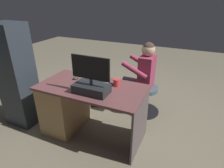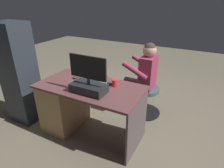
{
  "view_description": "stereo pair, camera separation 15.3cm",
  "coord_description": "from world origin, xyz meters",
  "views": [
    {
      "loc": [
        -1.12,
        2.27,
        1.79
      ],
      "look_at": [
        -0.09,
        -0.01,
        0.61
      ],
      "focal_mm": 30.23,
      "sensor_mm": 36.0,
      "label": 1
    },
    {
      "loc": [
        -1.26,
        2.2,
        1.79
      ],
      "look_at": [
        -0.09,
        -0.01,
        0.61
      ],
      "focal_mm": 30.23,
      "sensor_mm": 36.0,
      "label": 2
    }
  ],
  "objects": [
    {
      "name": "teddy_bear",
      "position": [
        0.41,
        -0.4,
        0.6
      ],
      "size": [
        0.21,
        0.21,
        0.3
      ],
      "color": "#CBB383",
      "rests_on": "office_chair_teddy"
    },
    {
      "name": "notebook_binder",
      "position": [
        -0.09,
        0.45,
        0.76
      ],
      "size": [
        0.26,
        0.33,
        0.02
      ],
      "primitive_type": "cube",
      "rotation": [
        0.0,
        0.0,
        0.13
      ],
      "color": "beige",
      "rests_on": "desk"
    },
    {
      "name": "office_chair_teddy",
      "position": [
        0.41,
        -0.39,
        0.28
      ],
      "size": [
        0.45,
        0.45,
        0.46
      ],
      "color": "black",
      "rests_on": "ground_plane"
    },
    {
      "name": "tv_remote",
      "position": [
        0.19,
        0.52,
        0.76
      ],
      "size": [
        0.07,
        0.16,
        0.02
      ],
      "primitive_type": "cube",
      "rotation": [
        0.0,
        0.0,
        0.19
      ],
      "color": "black",
      "rests_on": "desk"
    },
    {
      "name": "equipment_rack",
      "position": [
        1.13,
        0.59,
        0.74
      ],
      "size": [
        0.44,
        0.36,
        1.48
      ],
      "primitive_type": "cube",
      "color": "#262D35",
      "rests_on": "ground_plane"
    },
    {
      "name": "cup",
      "position": [
        -0.28,
        0.28,
        0.79
      ],
      "size": [
        0.08,
        0.08,
        0.09
      ],
      "primitive_type": "cylinder",
      "color": "red",
      "rests_on": "desk"
    },
    {
      "name": "person",
      "position": [
        -0.4,
        -0.41,
        0.7
      ],
      "size": [
        0.56,
        0.48,
        1.18
      ],
      "color": "#95314D",
      "rests_on": "ground_plane"
    },
    {
      "name": "desk",
      "position": [
        0.35,
        0.43,
        0.4
      ],
      "size": [
        1.37,
        0.71,
        0.75
      ],
      "color": "brown",
      "rests_on": "ground_plane"
    },
    {
      "name": "ground_plane",
      "position": [
        0.0,
        0.0,
        0.0
      ],
      "size": [
        10.0,
        10.0,
        0.0
      ],
      "primitive_type": "plane",
      "color": "#726A56"
    },
    {
      "name": "visitor_chair",
      "position": [
        -0.49,
        -0.41,
        0.27
      ],
      "size": [
        0.51,
        0.51,
        0.46
      ],
      "color": "black",
      "rests_on": "ground_plane"
    },
    {
      "name": "monitor",
      "position": [
        -0.09,
        0.57,
        0.86
      ],
      "size": [
        0.47,
        0.23,
        0.44
      ],
      "color": "#202427",
      "rests_on": "desk"
    },
    {
      "name": "computer_mouse",
      "position": [
        0.31,
        0.32,
        0.76
      ],
      "size": [
        0.06,
        0.1,
        0.04
      ],
      "primitive_type": "ellipsoid",
      "color": "#2F2E2A",
      "rests_on": "desk"
    },
    {
      "name": "keyboard",
      "position": [
        -0.02,
        0.33,
        0.76
      ],
      "size": [
        0.42,
        0.14,
        0.02
      ],
      "primitive_type": "cube",
      "color": "black",
      "rests_on": "desk"
    }
  ]
}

